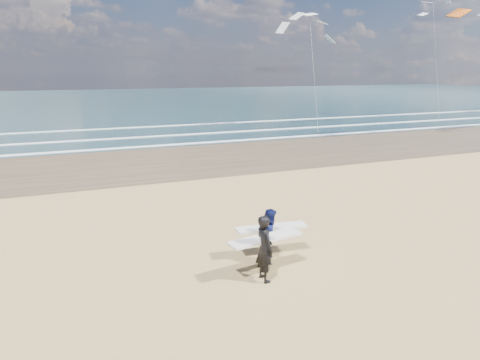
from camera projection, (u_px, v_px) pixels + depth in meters
name	position (u px, v px, depth m)	size (l,w,h in m)	color
wet_sand_strip	(395.00, 141.00, 34.37)	(220.00, 12.00, 0.01)	#463625
ocean	(199.00, 99.00, 82.79)	(220.00, 100.00, 0.02)	#1A353A
foam_breakers	(325.00, 126.00, 43.42)	(220.00, 11.70, 0.05)	white
surfer_near	(265.00, 247.00, 11.52)	(2.25, 1.12, 1.86)	black
surfer_far	(271.00, 234.00, 12.73)	(2.24, 1.23, 1.63)	#0B103F
kite_1	(313.00, 57.00, 40.04)	(6.19, 4.78, 11.86)	slate
kite_5	(436.00, 50.00, 50.32)	(4.88, 4.64, 15.02)	slate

